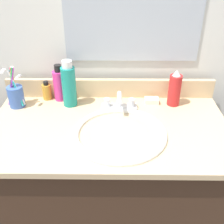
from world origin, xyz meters
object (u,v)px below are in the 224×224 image
object	(u,v)px
bottle_soap_pink	(60,84)
bottle_mouthwash_teal	(69,85)
faucet	(119,103)
bottle_oil_amber	(47,91)
soap_bar	(152,101)
bottle_spray_red	(175,89)
cup_blue_plastic	(16,95)

from	to	relation	value
bottle_soap_pink	bottle_mouthwash_teal	world-z (taller)	bottle_mouthwash_teal
faucet	bottle_oil_amber	world-z (taller)	bottle_oil_amber
faucet	bottle_mouthwash_teal	bearing A→B (deg)	170.57
soap_bar	bottle_soap_pink	bearing A→B (deg)	175.49
bottle_mouthwash_teal	bottle_spray_red	distance (m)	0.47
faucet	bottle_spray_red	xyz separation A→B (m)	(0.25, 0.04, 0.05)
bottle_oil_amber	cup_blue_plastic	xyz separation A→B (m)	(-0.12, -0.07, 0.02)
bottle_oil_amber	faucet	bearing A→B (deg)	-15.00
bottle_soap_pink	cup_blue_plastic	distance (m)	0.20
bottle_mouthwash_teal	cup_blue_plastic	xyz separation A→B (m)	(-0.24, -0.02, -0.04)
bottle_mouthwash_teal	soap_bar	distance (m)	0.39
cup_blue_plastic	soap_bar	xyz separation A→B (m)	(0.61, 0.03, -0.04)
soap_bar	bottle_oil_amber	bearing A→B (deg)	175.87
bottle_spray_red	cup_blue_plastic	world-z (taller)	cup_blue_plastic
soap_bar	faucet	bearing A→B (deg)	-159.73
faucet	bottle_spray_red	world-z (taller)	bottle_spray_red
faucet	soap_bar	size ratio (longest dim) A/B	2.50
bottle_mouthwash_teal	bottle_spray_red	world-z (taller)	bottle_mouthwash_teal
bottle_soap_pink	bottle_oil_amber	distance (m)	0.07
bottle_mouthwash_teal	soap_bar	bearing A→B (deg)	2.84
cup_blue_plastic	bottle_spray_red	bearing A→B (deg)	1.87
faucet	bottle_soap_pink	xyz separation A→B (m)	(-0.28, 0.09, 0.05)
bottle_mouthwash_teal	cup_blue_plastic	distance (m)	0.24
bottle_oil_amber	bottle_mouthwash_teal	xyz separation A→B (m)	(0.12, -0.05, 0.06)
bottle_soap_pink	bottle_mouthwash_teal	size ratio (longest dim) A/B	0.81
bottle_spray_red	faucet	bearing A→B (deg)	-169.77
faucet	bottle_oil_amber	size ratio (longest dim) A/B	1.76
bottle_soap_pink	soap_bar	size ratio (longest dim) A/B	2.69
cup_blue_plastic	soap_bar	distance (m)	0.62
faucet	bottle_mouthwash_teal	xyz separation A→B (m)	(-0.22, 0.04, 0.07)
bottle_mouthwash_teal	soap_bar	xyz separation A→B (m)	(0.38, 0.02, -0.09)
bottle_spray_red	soap_bar	xyz separation A→B (m)	(-0.10, 0.01, -0.07)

